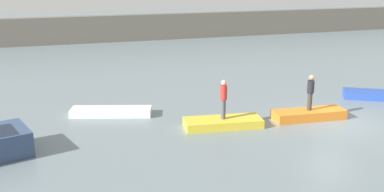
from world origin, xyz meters
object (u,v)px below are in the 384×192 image
rowboat_yellow (223,123)px  person_red_shirt (223,97)px  rowboat_white (111,112)px  rowboat_blue (374,95)px  rowboat_orange (309,114)px  person_dark_shirt (310,91)px

rowboat_yellow → person_red_shirt: (0.00, -0.00, 1.20)m
rowboat_white → rowboat_blue: rowboat_blue is taller
rowboat_white → rowboat_yellow: rowboat_yellow is taller
rowboat_blue → person_red_shirt: person_red_shirt is taller
rowboat_orange → person_dark_shirt: (-0.00, 0.00, 1.18)m
rowboat_white → rowboat_orange: 9.53m
rowboat_white → rowboat_blue: size_ratio=1.21×
rowboat_yellow → rowboat_blue: rowboat_blue is taller
rowboat_white → rowboat_orange: bearing=-4.3°
rowboat_white → person_dark_shirt: 9.60m
rowboat_yellow → person_red_shirt: 1.20m
rowboat_yellow → rowboat_blue: bearing=17.3°
rowboat_blue → person_dark_shirt: (-5.32, -1.92, 1.19)m
rowboat_blue → person_red_shirt: bearing=-140.5°
person_dark_shirt → person_red_shirt: person_red_shirt is taller
rowboat_blue → person_dark_shirt: 5.78m
rowboat_white → rowboat_orange: (8.88, -3.44, 0.04)m
person_red_shirt → rowboat_white: bearing=145.1°
rowboat_blue → person_red_shirt: 9.83m
rowboat_blue → person_red_shirt: size_ratio=1.79×
rowboat_yellow → rowboat_blue: 9.76m
rowboat_yellow → rowboat_blue: (9.61, 1.68, 0.02)m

